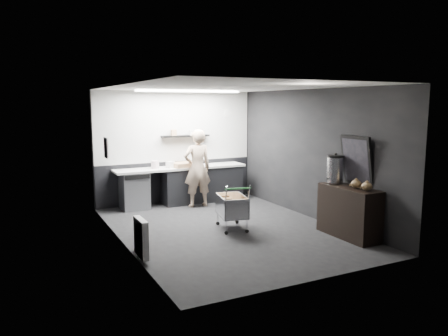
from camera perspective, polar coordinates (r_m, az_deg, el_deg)
name	(u,v)px	position (r m, az deg, el deg)	size (l,w,h in m)	color
floor	(227,229)	(8.51, 0.37, -7.96)	(5.50, 5.50, 0.00)	black
ceiling	(227,87)	(8.17, 0.38, 10.53)	(5.50, 5.50, 0.00)	silver
wall_back	(176,147)	(10.74, -6.29, 2.76)	(5.50, 5.50, 0.00)	black
wall_front	(320,183)	(5.94, 12.49, -1.97)	(5.50, 5.50, 0.00)	black
wall_left	(121,166)	(7.55, -13.29, 0.19)	(5.50, 5.50, 0.00)	black
wall_right	(312,154)	(9.30, 11.43, 1.77)	(5.50, 5.50, 0.00)	black
kitchen_wall_panel	(176,126)	(10.68, -6.30, 5.42)	(3.95, 0.02, 1.70)	#BBBBB7
dado_panel	(177,181)	(10.84, -6.18, -1.72)	(3.95, 0.02, 1.00)	black
floating_shelf	(185,136)	(10.67, -5.06, 4.20)	(1.20, 0.22, 0.04)	black
wall_clock	(228,113)	(11.22, 0.46, 7.15)	(0.20, 0.20, 0.03)	silver
poster	(106,148)	(8.79, -15.18, 2.58)	(0.02, 0.30, 0.40)	silver
poster_red_band	(106,144)	(8.78, -15.16, 3.03)	(0.01, 0.22, 0.10)	red
radiator	(141,238)	(6.93, -10.77, -8.95)	(0.10, 0.50, 0.60)	silver
ceiling_strip	(189,91)	(9.85, -4.57, 9.97)	(2.40, 0.20, 0.04)	white
prep_counter	(187,184)	(10.61, -4.91, -2.16)	(3.20, 0.61, 0.90)	black
person	(197,168)	(10.16, -3.51, -0.04)	(0.66, 0.43, 1.81)	beige
shopping_cart	(232,208)	(8.41, 1.02, -5.20)	(0.63, 0.91, 0.89)	silver
sideboard	(348,205)	(8.23, 15.93, -4.67)	(0.52, 1.22, 1.83)	black
fire_extinguisher	(139,235)	(7.42, -11.09, -8.59)	(0.16, 0.16, 0.52)	#AF0B13
cardboard_box	(184,165)	(10.45, -5.29, 0.44)	(0.54, 0.41, 0.11)	tan
pink_tub	(155,165)	(10.26, -8.99, 0.43)	(0.18, 0.18, 0.18)	beige
white_container	(170,165)	(10.33, -7.03, 0.44)	(0.17, 0.13, 0.15)	silver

